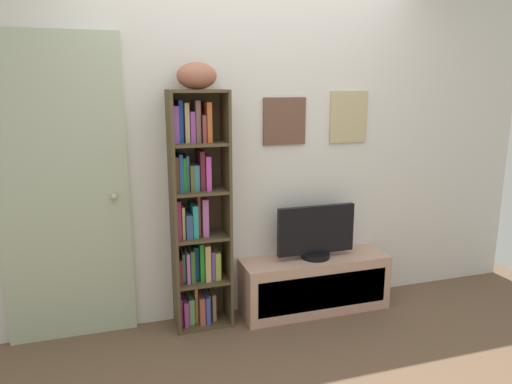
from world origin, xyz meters
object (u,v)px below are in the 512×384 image
Objects in this scene: tv_stand at (315,284)px; football at (197,76)px; television at (316,233)px; bookshelf at (197,216)px; door at (63,193)px.

football is at bearing 177.19° from tv_stand.
television is (0.00, 0.00, 0.41)m from tv_stand.
door is at bearing 174.78° from bookshelf.
television reaches higher than tv_stand.
television is at bearing -2.74° from football.
tv_stand is at bearing -90.00° from television.
bookshelf is 0.97m from football.
football is at bearing 177.26° from television.
bookshelf is at bearing 175.62° from television.
tv_stand is at bearing -2.81° from football.
television is 0.30× the size of door.
football reaches higher than bookshelf.
tv_stand is 0.56× the size of door.
door reaches higher than television.
bookshelf reaches higher than television.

